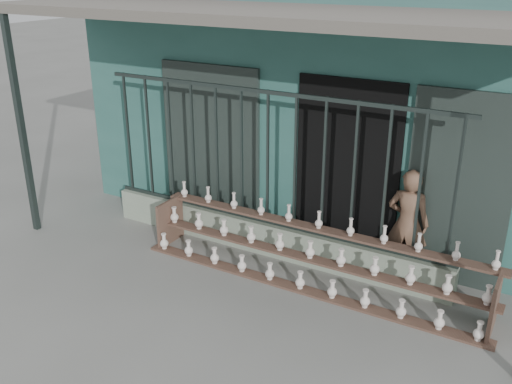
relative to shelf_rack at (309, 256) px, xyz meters
The scene contains 6 objects.
ground 1.26m from the shelf_rack, 132.64° to the right, with size 60.00×60.00×0.00m, color slate.
workshop_building 3.67m from the shelf_rack, 103.64° to the left, with size 7.40×6.60×3.21m.
parapet_wall 0.92m from the shelf_rack, 153.10° to the left, with size 5.00×0.20×0.45m, color gray.
security_fence 1.35m from the shelf_rack, 153.10° to the left, with size 5.00×0.04×1.80m.
shelf_rack is the anchor object (origin of this frame).
elderly_woman 1.29m from the shelf_rack, 38.89° to the left, with size 0.52×0.34×1.41m, color brown.
Camera 1 is at (3.33, -4.80, 3.70)m, focal length 40.00 mm.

